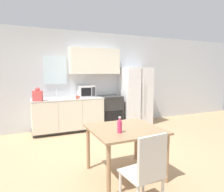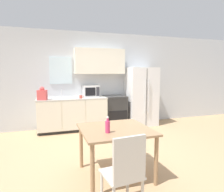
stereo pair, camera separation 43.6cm
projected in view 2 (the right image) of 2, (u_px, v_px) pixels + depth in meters
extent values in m
plane|color=tan|center=(106.00, 153.00, 3.91)|extent=(12.00, 12.00, 0.00)
cube|color=silver|center=(85.00, 80.00, 5.75)|extent=(12.00, 0.06, 2.70)
cube|color=silver|center=(61.00, 70.00, 5.47)|extent=(0.60, 0.04, 0.73)
cube|color=silver|center=(100.00, 61.00, 5.63)|extent=(1.41, 0.32, 0.70)
cube|color=#333333|center=(73.00, 128.00, 5.48)|extent=(1.80, 0.58, 0.08)
cube|color=silver|center=(72.00, 113.00, 5.40)|extent=(1.80, 0.64, 0.78)
cube|color=silver|center=(49.00, 117.00, 4.90)|extent=(0.58, 0.01, 0.76)
cube|color=silver|center=(74.00, 116.00, 5.09)|extent=(0.58, 0.01, 0.76)
cube|color=silver|center=(97.00, 114.00, 5.28)|extent=(0.58, 0.01, 0.76)
cube|color=beige|center=(72.00, 98.00, 5.35)|extent=(1.83, 0.66, 0.03)
cube|color=#2D2D2D|center=(115.00, 111.00, 5.80)|extent=(0.61, 0.59, 0.89)
cube|color=black|center=(118.00, 118.00, 5.53)|extent=(0.53, 0.01, 0.39)
cylinder|color=#262626|center=(112.00, 99.00, 5.40)|extent=(0.03, 0.02, 0.03)
cylinder|color=#262626|center=(116.00, 99.00, 5.44)|extent=(0.03, 0.02, 0.03)
cylinder|color=#262626|center=(120.00, 99.00, 5.48)|extent=(0.03, 0.02, 0.03)
cylinder|color=#262626|center=(124.00, 99.00, 5.51)|extent=(0.03, 0.02, 0.03)
cube|color=white|center=(141.00, 96.00, 5.95)|extent=(0.85, 0.69, 1.70)
cube|color=#3F3F3F|center=(146.00, 98.00, 5.62)|extent=(0.01, 0.01, 1.64)
cylinder|color=silver|center=(145.00, 97.00, 5.58)|extent=(0.02, 0.02, 0.94)
cylinder|color=silver|center=(149.00, 97.00, 5.61)|extent=(0.02, 0.02, 0.94)
cube|color=#B7BABC|center=(62.00, 98.00, 5.27)|extent=(0.59, 0.43, 0.02)
cylinder|color=silver|center=(62.00, 93.00, 5.42)|extent=(0.02, 0.02, 0.22)
cylinder|color=silver|center=(62.00, 89.00, 5.34)|extent=(0.02, 0.14, 0.02)
cube|color=silver|center=(91.00, 91.00, 5.61)|extent=(0.43, 0.33, 0.31)
cube|color=black|center=(90.00, 92.00, 5.43)|extent=(0.28, 0.01, 0.22)
cube|color=#2D2D33|center=(98.00, 91.00, 5.50)|extent=(0.09, 0.01, 0.25)
cylinder|color=#BF4C3F|center=(81.00, 97.00, 5.22)|extent=(0.08, 0.08, 0.08)
torus|color=#BF4C3F|center=(83.00, 97.00, 5.24)|extent=(0.02, 0.06, 0.06)
cube|color=#D14C4C|center=(42.00, 95.00, 4.92)|extent=(0.25, 0.23, 0.24)
sphere|color=#D14C4C|center=(42.00, 89.00, 4.90)|extent=(0.14, 0.14, 0.12)
cube|color=#997551|center=(115.00, 129.00, 2.97)|extent=(1.02, 0.97, 0.03)
cylinder|color=#997551|center=(93.00, 171.00, 2.48)|extent=(0.06, 0.06, 0.71)
cylinder|color=#997551|center=(156.00, 161.00, 2.75)|extent=(0.06, 0.06, 0.71)
cylinder|color=#997551|center=(81.00, 147.00, 3.28)|extent=(0.06, 0.06, 0.71)
cylinder|color=#997551|center=(131.00, 141.00, 3.56)|extent=(0.06, 0.06, 0.71)
cube|color=beige|center=(121.00, 174.00, 2.22)|extent=(0.44, 0.44, 0.02)
cube|color=beige|center=(130.00, 159.00, 2.03)|extent=(0.37, 0.07, 0.48)
cylinder|color=beige|center=(102.00, 189.00, 2.34)|extent=(0.03, 0.03, 0.43)
cylinder|color=beige|center=(127.00, 182.00, 2.47)|extent=(0.03, 0.03, 0.43)
cylinder|color=#DB386B|center=(108.00, 127.00, 2.75)|extent=(0.07, 0.07, 0.17)
cylinder|color=#DB386B|center=(108.00, 120.00, 2.74)|extent=(0.03, 0.03, 0.04)
cylinder|color=white|center=(108.00, 117.00, 2.74)|extent=(0.03, 0.03, 0.02)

